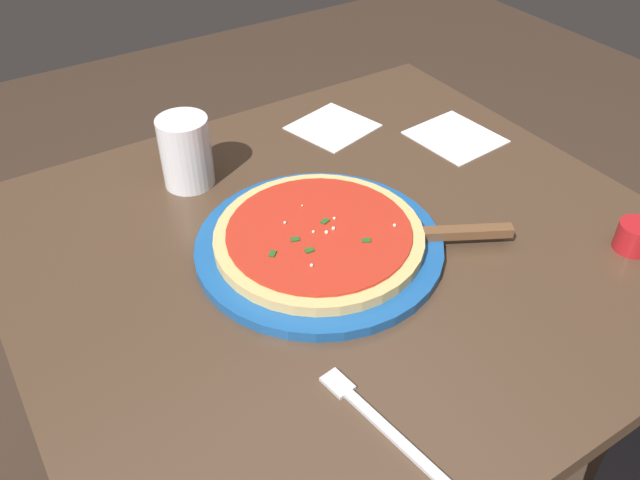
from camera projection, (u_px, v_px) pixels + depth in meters
name	position (u px, v px, depth m)	size (l,w,h in m)	color
restaurant_table	(341.00, 309.00, 1.02)	(0.91, 0.84, 0.73)	black
serving_plate	(320.00, 247.00, 0.90)	(0.35, 0.35, 0.02)	#195199
pizza	(320.00, 237.00, 0.89)	(0.29, 0.29, 0.02)	#DBB26B
pizza_server	(438.00, 235.00, 0.91)	(0.21, 0.14, 0.01)	silver
cup_tall_drink	(186.00, 152.00, 1.01)	(0.08, 0.08, 0.11)	silver
cup_small_sauce	(634.00, 237.00, 0.90)	(0.05, 0.05, 0.04)	#B2191E
napkin_folded_right	(333.00, 127.00, 1.18)	(0.13, 0.13, 0.00)	white
napkin_loose_left	(455.00, 137.00, 1.15)	(0.13, 0.14, 0.00)	white
fork	(377.00, 420.00, 0.69)	(0.04, 0.19, 0.00)	silver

